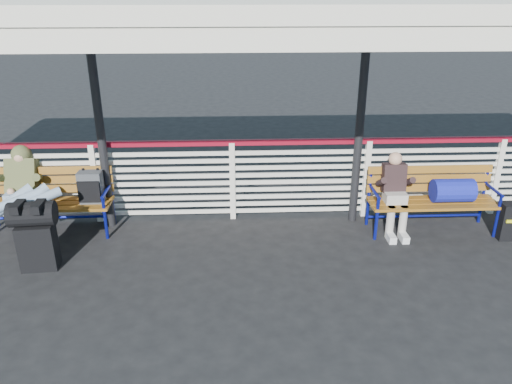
{
  "coord_description": "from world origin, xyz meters",
  "views": [
    {
      "loc": [
        0.03,
        -4.98,
        3.31
      ],
      "look_at": [
        0.31,
        1.0,
        0.8
      ],
      "focal_mm": 35.0,
      "sensor_mm": 36.0,
      "label": 1
    }
  ],
  "objects_px": {
    "luggage_stack": "(36,233)",
    "traveler_man": "(24,194)",
    "companion_person": "(395,193)",
    "bench_right": "(441,192)",
    "bench_left": "(60,193)"
  },
  "relations": [
    {
      "from": "luggage_stack",
      "to": "traveler_man",
      "type": "relative_size",
      "value": 0.56
    },
    {
      "from": "companion_person",
      "to": "traveler_man",
      "type": "bearing_deg",
      "value": -178.62
    },
    {
      "from": "bench_right",
      "to": "traveler_man",
      "type": "bearing_deg",
      "value": -178.68
    },
    {
      "from": "traveler_man",
      "to": "companion_person",
      "type": "height_order",
      "value": "traveler_man"
    },
    {
      "from": "bench_right",
      "to": "companion_person",
      "type": "bearing_deg",
      "value": -179.15
    },
    {
      "from": "companion_person",
      "to": "luggage_stack",
      "type": "bearing_deg",
      "value": -170.37
    },
    {
      "from": "bench_right",
      "to": "companion_person",
      "type": "distance_m",
      "value": 0.67
    },
    {
      "from": "bench_left",
      "to": "companion_person",
      "type": "relative_size",
      "value": 1.57
    },
    {
      "from": "luggage_stack",
      "to": "companion_person",
      "type": "distance_m",
      "value": 4.76
    },
    {
      "from": "bench_left",
      "to": "companion_person",
      "type": "distance_m",
      "value": 4.71
    },
    {
      "from": "luggage_stack",
      "to": "bench_left",
      "type": "distance_m",
      "value": 1.04
    },
    {
      "from": "bench_left",
      "to": "luggage_stack",
      "type": "bearing_deg",
      "value": -89.61
    },
    {
      "from": "bench_left",
      "to": "traveler_man",
      "type": "xyz_separation_m",
      "value": [
        -0.34,
        -0.36,
        0.14
      ]
    },
    {
      "from": "traveler_man",
      "to": "luggage_stack",
      "type": "bearing_deg",
      "value": -62.86
    },
    {
      "from": "luggage_stack",
      "to": "bench_right",
      "type": "relative_size",
      "value": 0.5
    }
  ]
}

